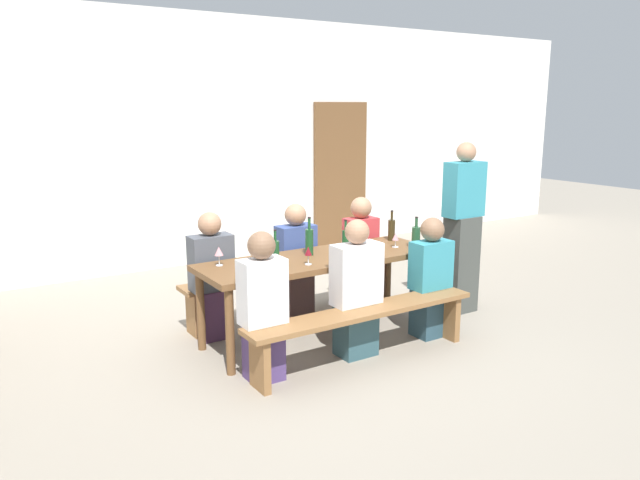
% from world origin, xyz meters
% --- Properties ---
extents(ground_plane, '(24.00, 24.00, 0.00)m').
position_xyz_m(ground_plane, '(0.00, 0.00, 0.00)').
color(ground_plane, gray).
extents(back_wall, '(14.00, 0.20, 3.20)m').
position_xyz_m(back_wall, '(0.00, 3.21, 1.60)').
color(back_wall, silver).
rests_on(back_wall, ground).
extents(wooden_door, '(0.90, 0.06, 2.10)m').
position_xyz_m(wooden_door, '(2.33, 3.07, 1.05)').
color(wooden_door, brown).
rests_on(wooden_door, ground).
extents(tasting_table, '(2.19, 0.72, 0.75)m').
position_xyz_m(tasting_table, '(0.00, 0.00, 0.67)').
color(tasting_table, brown).
rests_on(tasting_table, ground).
extents(bench_near, '(2.09, 0.30, 0.45)m').
position_xyz_m(bench_near, '(0.00, -0.66, 0.36)').
color(bench_near, olive).
rests_on(bench_near, ground).
extents(bench_far, '(2.09, 0.30, 0.45)m').
position_xyz_m(bench_far, '(0.00, 0.66, 0.36)').
color(bench_far, olive).
rests_on(bench_far, ground).
extents(wine_bottle_0, '(0.07, 0.07, 0.34)m').
position_xyz_m(wine_bottle_0, '(-0.05, 0.10, 0.88)').
color(wine_bottle_0, '#194723').
rests_on(wine_bottle_0, tasting_table).
extents(wine_bottle_1, '(0.07, 0.07, 0.30)m').
position_xyz_m(wine_bottle_1, '(0.95, 0.18, 0.86)').
color(wine_bottle_1, '#332814').
rests_on(wine_bottle_1, tasting_table).
extents(wine_bottle_2, '(0.07, 0.07, 0.30)m').
position_xyz_m(wine_bottle_2, '(-0.47, -0.04, 0.86)').
color(wine_bottle_2, '#194723').
rests_on(wine_bottle_2, tasting_table).
extents(wine_bottle_3, '(0.08, 0.08, 0.30)m').
position_xyz_m(wine_bottle_3, '(0.92, -0.22, 0.86)').
color(wine_bottle_3, '#234C2D').
rests_on(wine_bottle_3, tasting_table).
extents(wine_bottle_4, '(0.07, 0.07, 0.31)m').
position_xyz_m(wine_bottle_4, '(-0.61, -0.12, 0.87)').
color(wine_bottle_4, '#143319').
rests_on(wine_bottle_4, tasting_table).
extents(wine_bottle_5, '(0.06, 0.06, 0.30)m').
position_xyz_m(wine_bottle_5, '(0.28, 0.01, 0.86)').
color(wine_bottle_5, '#194723').
rests_on(wine_bottle_5, tasting_table).
extents(wine_glass_0, '(0.06, 0.06, 0.16)m').
position_xyz_m(wine_glass_0, '(-0.23, -0.18, 0.86)').
color(wine_glass_0, silver).
rests_on(wine_glass_0, tasting_table).
extents(wine_glass_1, '(0.07, 0.07, 0.16)m').
position_xyz_m(wine_glass_1, '(-0.88, 0.19, 0.87)').
color(wine_glass_1, silver).
rests_on(wine_glass_1, tasting_table).
extents(wine_glass_2, '(0.06, 0.06, 0.14)m').
position_xyz_m(wine_glass_2, '(0.79, -0.08, 0.85)').
color(wine_glass_2, silver).
rests_on(wine_glass_2, tasting_table).
extents(seated_guest_near_0, '(0.34, 0.24, 1.16)m').
position_xyz_m(seated_guest_near_0, '(-0.84, -0.51, 0.56)').
color(seated_guest_near_0, '#4D3970').
rests_on(seated_guest_near_0, ground).
extents(seated_guest_near_1, '(0.42, 0.24, 1.16)m').
position_xyz_m(seated_guest_near_1, '(0.03, -0.51, 0.55)').
color(seated_guest_near_1, '#2E5059').
rests_on(seated_guest_near_1, ground).
extents(seated_guest_near_2, '(0.37, 0.24, 1.09)m').
position_xyz_m(seated_guest_near_2, '(0.85, -0.51, 0.52)').
color(seated_guest_near_2, '#284756').
rests_on(seated_guest_near_2, ground).
extents(seated_guest_far_0, '(0.38, 0.24, 1.15)m').
position_xyz_m(seated_guest_far_0, '(-0.82, 0.51, 0.55)').
color(seated_guest_far_0, '#4D2E4D').
rests_on(seated_guest_far_0, ground).
extents(seated_guest_far_1, '(0.37, 0.24, 1.15)m').
position_xyz_m(seated_guest_far_1, '(0.05, 0.51, 0.55)').
color(seated_guest_far_1, '#503634').
rests_on(seated_guest_far_1, ground).
extents(seated_guest_far_2, '(0.33, 0.24, 1.15)m').
position_xyz_m(seated_guest_far_2, '(0.82, 0.51, 0.56)').
color(seated_guest_far_2, '#41406B').
rests_on(seated_guest_far_2, ground).
extents(standing_host, '(0.40, 0.24, 1.71)m').
position_xyz_m(standing_host, '(1.59, -0.16, 0.83)').
color(standing_host, '#414540').
rests_on(standing_host, ground).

